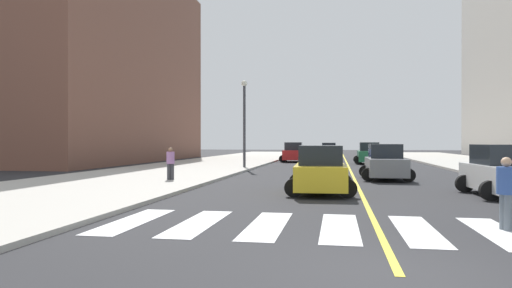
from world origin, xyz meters
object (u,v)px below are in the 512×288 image
object	(u,v)px
car_red_second	(294,153)
car_gray_fourth	(385,163)
car_green_fifth	(369,154)
pedestrian_walking_west	(171,162)
car_blue_nearest	(329,151)
pedestrian_crossing	(506,190)
car_black_seventh	(388,152)
car_yellow_third	(320,171)
car_white_sixth	(504,172)
street_lamp	(244,115)

from	to	relation	value
car_red_second	car_gray_fourth	distance (m)	22.29
car_green_fifth	pedestrian_walking_west	size ratio (longest dim) A/B	2.76
car_blue_nearest	car_gray_fourth	bearing A→B (deg)	-84.99
pedestrian_crossing	pedestrian_walking_west	bearing A→B (deg)	36.06
car_black_seventh	pedestrian_crossing	xyz separation A→B (m)	(-2.10, -44.78, 0.15)
car_black_seventh	car_blue_nearest	bearing A→B (deg)	-24.57
pedestrian_walking_west	pedestrian_crossing	bearing A→B (deg)	124.38
car_red_second	car_yellow_third	xyz separation A→B (m)	(3.73, -28.71, -0.03)
car_yellow_third	car_gray_fourth	distance (m)	8.26
car_red_second	pedestrian_walking_west	world-z (taller)	car_red_second
car_gray_fourth	pedestrian_crossing	size ratio (longest dim) A/B	2.53
car_black_seventh	pedestrian_crossing	size ratio (longest dim) A/B	2.27
car_gray_fourth	car_black_seventh	xyz separation A→B (m)	(3.40, 30.22, -0.11)
car_blue_nearest	pedestrian_walking_west	size ratio (longest dim) A/B	2.67
car_gray_fourth	pedestrian_crossing	distance (m)	14.61
car_green_fifth	car_black_seventh	world-z (taller)	car_green_fifth
car_red_second	car_yellow_third	distance (m)	28.95
car_green_fifth	pedestrian_walking_west	xyz separation A→B (m)	(-11.42, -21.92, 0.11)
car_blue_nearest	car_yellow_third	size ratio (longest dim) A/B	0.99
car_gray_fourth	pedestrian_crossing	world-z (taller)	car_gray_fourth
car_green_fifth	pedestrian_crossing	distance (m)	32.67
pedestrian_crossing	pedestrian_walking_west	xyz separation A→B (m)	(-12.39, 10.74, 0.10)
car_red_second	car_black_seventh	bearing A→B (deg)	39.14
car_red_second	car_green_fifth	xyz separation A→B (m)	(7.38, -3.05, 0.00)
car_yellow_third	pedestrian_crossing	bearing A→B (deg)	-58.62
car_white_sixth	car_blue_nearest	bearing A→B (deg)	-82.50
car_blue_nearest	car_gray_fourth	xyz separation A→B (m)	(3.66, -33.05, 0.01)
car_white_sixth	car_black_seventh	xyz separation A→B (m)	(-0.26, 37.54, -0.12)
car_blue_nearest	street_lamp	bearing A→B (deg)	-104.74
car_yellow_third	pedestrian_crossing	world-z (taller)	car_yellow_third
car_yellow_third	car_green_fifth	world-z (taller)	car_green_fifth
car_black_seventh	pedestrian_walking_west	bearing A→B (deg)	64.20
car_red_second	street_lamp	world-z (taller)	street_lamp
pedestrian_walking_west	car_blue_nearest	bearing A→B (deg)	-116.09
pedestrian_walking_west	car_gray_fourth	bearing A→B (deg)	-175.70
car_red_second	street_lamp	distance (m)	13.68
car_blue_nearest	car_green_fifth	xyz separation A→B (m)	(4.00, -14.95, 0.04)
car_gray_fourth	pedestrian_walking_west	xyz separation A→B (m)	(-11.08, -3.82, 0.14)
car_green_fifth	car_yellow_third	bearing A→B (deg)	82.38
pedestrian_crossing	pedestrian_walking_west	distance (m)	16.39
car_white_sixth	street_lamp	size ratio (longest dim) A/B	0.69
car_yellow_third	car_white_sixth	size ratio (longest dim) A/B	0.97
car_red_second	car_green_fifth	bearing A→B (deg)	-24.27
car_yellow_third	car_green_fifth	bearing A→B (deg)	79.85
car_yellow_third	car_green_fifth	size ratio (longest dim) A/B	0.97
car_green_fifth	pedestrian_walking_west	bearing A→B (deg)	62.94
pedestrian_walking_west	car_red_second	bearing A→B (deg)	-113.90
car_blue_nearest	pedestrian_crossing	bearing A→B (deg)	-85.36
car_yellow_third	car_white_sixth	world-z (taller)	car_white_sixth
car_green_fifth	street_lamp	world-z (taller)	street_lamp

